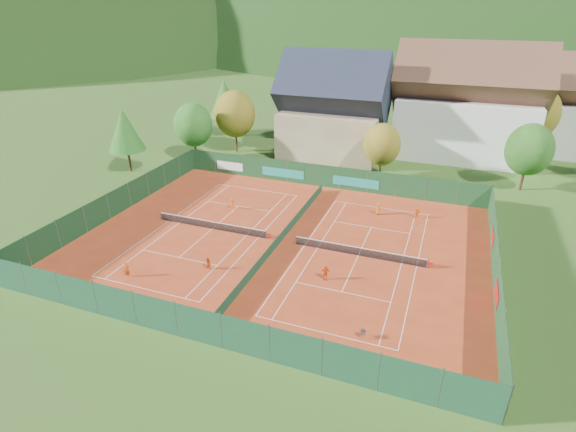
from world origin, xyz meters
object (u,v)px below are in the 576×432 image
Objects in this scene: player_left_mid at (208,264)px; player_left_far at (232,204)px; ball_hopper at (363,332)px; player_right_far_b at (417,213)px; hotel_block_a at (466,109)px; player_right_near at (325,273)px; player_left_near at (127,270)px; chalet at (334,113)px; player_right_far_a at (378,209)px; hotel_block_b at (560,111)px.

player_left_far reaches higher than player_left_mid.
player_left_mid is at bearing 112.71° from player_left_far.
ball_hopper is 22.01m from player_right_far_b.
player_right_near is at bearing -103.48° from hotel_block_a.
player_left_near is 16.34m from player_left_far.
hotel_block_a is at bearing 76.94° from player_left_mid.
player_right_far_a is (11.04, -20.05, -5.95)m from chalet.
player_right_far_b is at bearing -51.90° from chalet.
ball_hopper is 21.30m from player_left_near.
ball_hopper is at bearing -72.06° from player_right_near.
hotel_block_a reaches higher than player_left_near.
ball_hopper is 0.56× the size of player_left_near.
player_right_far_b is (6.14, 15.60, -0.08)m from player_right_near.
hotel_block_b is at bearing 28.45° from player_left_near.
player_right_far_a is at bearing -122.82° from hotel_block_b.
player_right_near is (-9.85, -41.10, -6.66)m from hotel_block_a.
player_left_near reaches higher than ball_hopper.
player_left_mid is (-20.29, -43.26, -6.76)m from hotel_block_a.
player_left_near reaches higher than player_right_far_b.
ball_hopper is at bearing -96.16° from hotel_block_a.
chalet is at bearing 85.98° from player_right_near.
hotel_block_a is 39.69m from player_left_far.
player_right_far_a is (-7.96, -26.05, -6.71)m from hotel_block_a.
player_left_near is 1.05× the size of player_left_far.
ball_hopper is 0.56× the size of player_right_near.
player_right_near is 16.76m from player_right_far_b.
player_right_near is (14.51, -10.49, 0.04)m from player_left_far.
hotel_block_a reaches higher than player_left_far.
hotel_block_b is at bearing 70.97° from ball_hopper.
player_right_near is (-4.72, 6.37, 0.16)m from ball_hopper.
ball_hopper is (13.87, -41.47, -6.07)m from chalet.
player_left_near is 1.15× the size of player_left_mid.
player_right_far_a is at bearing 23.23° from player_left_near.
player_left_mid is at bearing 42.30° from player_right_far_b.
player_left_far is at bearing -134.81° from hotel_block_b.
player_right_near is at bearing 149.03° from player_left_far.
player_left_far is 1.06× the size of player_right_far_b.
chalet reaches higher than player_right_near.
player_left_far is 17.02m from player_right_far_a.
hotel_block_b is 54.75m from player_left_far.
player_right_far_b is at bearing -117.86° from hotel_block_b.
player_left_far reaches higher than player_right_far_a.
player_left_far is 0.94× the size of player_right_near.
player_left_mid is 0.97× the size of player_right_far_b.
player_right_near is at bearing 23.73° from player_left_mid.
hotel_block_a is at bearing -129.17° from player_right_far_a.
player_left_near reaches higher than player_left_mid.
hotel_block_b is 54.90m from player_right_near.
player_right_far_b is (16.59, 17.75, 0.02)m from player_left_mid.
player_left_mid is (6.12, 3.57, -0.09)m from player_left_near.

